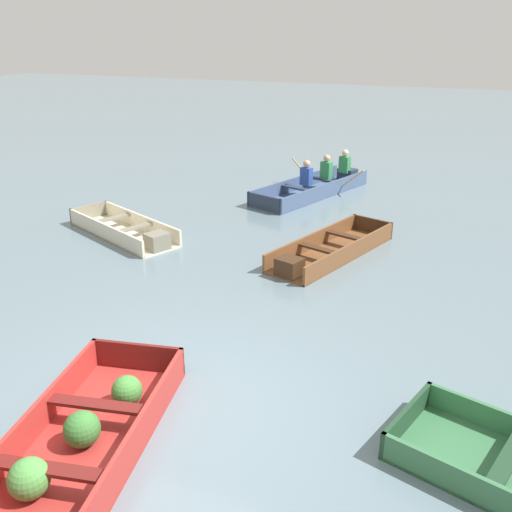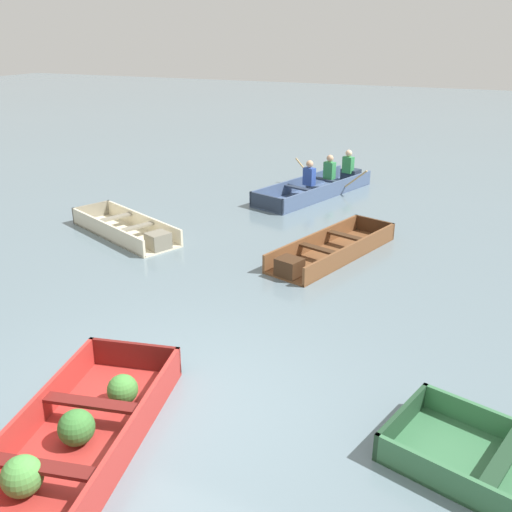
{
  "view_description": "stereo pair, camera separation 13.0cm",
  "coord_description": "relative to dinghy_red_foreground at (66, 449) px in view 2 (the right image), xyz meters",
  "views": [
    {
      "loc": [
        2.9,
        -4.54,
        3.97
      ],
      "look_at": [
        -0.64,
        3.8,
        0.35
      ],
      "focal_mm": 40.0,
      "sensor_mm": 36.0,
      "label": 1
    },
    {
      "loc": [
        3.02,
        -4.49,
        3.97
      ],
      "look_at": [
        -0.64,
        3.8,
        0.35
      ],
      "focal_mm": 40.0,
      "sensor_mm": 36.0,
      "label": 2
    }
  ],
  "objects": [
    {
      "name": "skiff_cream_near_moored",
      "position": [
        -3.38,
        5.72,
        -0.03
      ],
      "size": [
        2.95,
        1.94,
        0.35
      ],
      "color": "beige",
      "rests_on": "ground"
    },
    {
      "name": "skiff_wooden_brown_mid_moored",
      "position": [
        0.75,
        6.26,
        -0.04
      ],
      "size": [
        1.76,
        3.19,
        0.34
      ],
      "color": "brown",
      "rests_on": "ground"
    },
    {
      "name": "ground_plane",
      "position": [
        0.47,
        1.16,
        -0.16
      ],
      "size": [
        80.0,
        80.0,
        0.0
      ],
      "primitive_type": "plane",
      "color": "slate"
    },
    {
      "name": "rowboat_slate_blue_with_crew",
      "position": [
        -0.81,
        10.49,
        0.05
      ],
      "size": [
        2.35,
        3.92,
        0.93
      ],
      "color": "#475B7F",
      "rests_on": "ground"
    },
    {
      "name": "dinghy_red_foreground",
      "position": [
        0.0,
        0.0,
        0.0
      ],
      "size": [
        1.82,
        3.38,
        0.42
      ],
      "color": "#AD2D28",
      "rests_on": "ground"
    }
  ]
}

